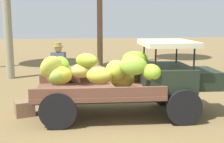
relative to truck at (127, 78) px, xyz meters
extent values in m
plane|color=brown|center=(-0.15, -0.27, -0.95)|extent=(60.00, 60.00, 0.00)
cube|color=#202B20|center=(-0.27, 0.01, -0.49)|extent=(4.02, 0.63, 0.16)
cylinder|color=black|center=(1.22, 0.74, -0.54)|extent=(0.83, 0.18, 0.82)
cylinder|color=black|center=(1.14, -0.86, -0.54)|extent=(0.83, 0.18, 0.82)
cylinder|color=black|center=(-1.58, 0.88, -0.54)|extent=(0.83, 0.18, 0.82)
cylinder|color=black|center=(-1.65, -0.72, -0.54)|extent=(0.83, 0.18, 0.82)
cube|color=brown|center=(-0.72, 0.03, -0.31)|extent=(3.08, 1.86, 0.10)
cube|color=brown|center=(-0.68, 0.83, -0.15)|extent=(3.00, 0.22, 0.22)
cube|color=brown|center=(-0.75, -0.77, -0.15)|extent=(3.00, 0.22, 0.22)
cube|color=#202B20|center=(0.98, -0.05, 0.02)|extent=(1.17, 1.57, 0.55)
cube|color=#202B20|center=(1.88, -0.09, -0.04)|extent=(0.75, 1.10, 0.44)
cylinder|color=black|center=(1.45, 0.58, 0.57)|extent=(0.04, 0.04, 0.55)
cylinder|color=black|center=(1.39, -0.71, 0.57)|extent=(0.04, 0.04, 0.55)
cylinder|color=black|center=(0.57, 0.62, 0.57)|extent=(0.04, 0.04, 0.55)
cylinder|color=black|center=(0.51, -0.67, 0.57)|extent=(0.04, 0.04, 0.55)
cube|color=beige|center=(0.98, -0.05, 0.84)|extent=(1.29, 1.58, 0.12)
ellipsoid|color=gold|center=(-0.70, -0.32, 0.14)|extent=(0.70, 0.63, 0.49)
ellipsoid|color=#95AD3B|center=(-1.76, -0.14, 0.26)|extent=(0.79, 0.75, 0.45)
ellipsoid|color=#CBBB52|center=(-1.08, 0.58, 0.11)|extent=(0.75, 0.73, 0.42)
ellipsoid|color=#8AC32D|center=(0.32, 0.58, 0.38)|extent=(0.77, 0.71, 0.57)
ellipsoid|color=gold|center=(-0.29, -0.16, 0.22)|extent=(0.54, 0.63, 0.63)
ellipsoid|color=gold|center=(-0.11, 0.00, -0.01)|extent=(0.66, 0.55, 0.55)
ellipsoid|color=#A7C14C|center=(0.27, 0.59, 0.17)|extent=(0.68, 0.68, 0.45)
ellipsoid|color=#AAC848|center=(-1.67, -0.35, 0.17)|extent=(0.65, 0.72, 0.53)
ellipsoid|color=gold|center=(-1.61, -0.32, 0.18)|extent=(0.65, 0.67, 0.57)
ellipsoid|color=gold|center=(-1.78, -0.33, 0.37)|extent=(0.72, 0.72, 0.58)
ellipsoid|color=#84AE33|center=(0.04, -0.53, 0.39)|extent=(0.69, 0.55, 0.54)
ellipsoid|color=#93BC31|center=(0.43, -0.65, 0.25)|extent=(0.57, 0.57, 0.40)
ellipsoid|color=#A8C137|center=(-0.95, 0.49, 0.39)|extent=(0.65, 0.53, 0.37)
ellipsoid|color=#B8CA4B|center=(-1.80, 0.61, 0.11)|extent=(0.61, 0.60, 0.52)
ellipsoid|color=#7FC12D|center=(-1.63, 0.57, 0.25)|extent=(0.64, 0.61, 0.55)
cylinder|color=#B3BBA2|center=(-1.58, 1.81, -0.53)|extent=(0.15, 0.15, 0.84)
cylinder|color=#B3BBA2|center=(-1.83, 1.88, -0.53)|extent=(0.15, 0.15, 0.84)
cube|color=#565668|center=(-1.70, 1.85, 0.18)|extent=(0.45, 0.34, 0.56)
cylinder|color=#565668|center=(-1.63, 1.72, 0.26)|extent=(0.25, 0.41, 0.10)
cylinder|color=#565668|center=(-1.83, 1.78, 0.26)|extent=(0.38, 0.31, 0.10)
sphere|color=tan|center=(-1.70, 1.85, 0.57)|extent=(0.22, 0.22, 0.22)
cylinder|color=olive|center=(-1.70, 1.85, 0.63)|extent=(0.34, 0.34, 0.02)
cylinder|color=olive|center=(-1.70, 1.85, 0.69)|extent=(0.20, 0.20, 0.10)
cube|color=#86624A|center=(-2.51, 0.34, -0.76)|extent=(0.54, 0.49, 0.37)
camera|label=1|loc=(-1.36, -7.01, 1.43)|focal=47.87mm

